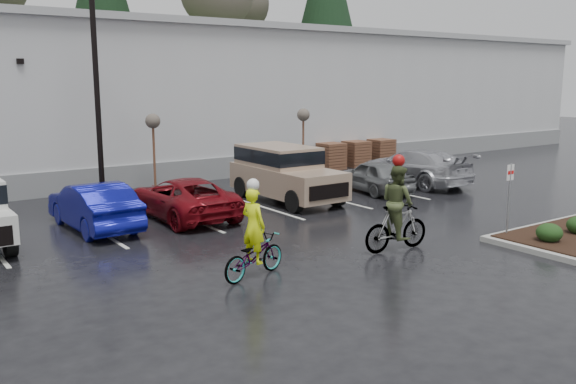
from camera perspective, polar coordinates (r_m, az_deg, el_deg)
ground at (r=15.71m, az=12.23°, el=-6.55°), size 120.00×120.00×0.00m
warehouse at (r=33.97m, az=-16.18°, el=8.59°), size 60.50×15.50×7.20m
wooded_ridge at (r=56.23m, az=-23.97°, el=8.04°), size 80.00×25.00×6.00m
lamppost at (r=23.24m, az=-17.66°, el=12.84°), size 0.50×1.00×9.22m
sapling_mid at (r=25.09m, az=-12.52°, el=6.11°), size 0.60×0.60×3.20m
sapling_east at (r=28.82m, az=1.44°, el=6.89°), size 0.60×0.60×3.20m
pallet_stack_a at (r=31.33m, az=4.01°, el=3.39°), size 1.20×1.20×1.35m
pallet_stack_b at (r=32.42m, az=6.35°, el=3.59°), size 1.20×1.20×1.35m
pallet_stack_c at (r=33.63m, az=8.65°, el=3.78°), size 1.20×1.20×1.35m
shrub_a at (r=18.15m, az=23.26°, el=-3.53°), size 0.70×0.70×0.52m
fire_lane_sign at (r=18.42m, az=19.99°, el=0.06°), size 0.30×0.05×2.20m
car_blue at (r=19.57m, az=-17.70°, el=-1.24°), size 1.70×4.47×1.46m
car_red at (r=20.46m, az=-9.79°, el=-0.54°), size 2.27×4.88×1.35m
suv_tan at (r=22.89m, az=-0.08°, el=1.68°), size 2.20×5.10×2.06m
car_grey at (r=25.03m, az=8.05°, el=1.49°), size 2.09×4.09×1.33m
car_far_silver at (r=27.11m, az=11.70°, el=2.34°), size 2.29×5.49×1.58m
cyclist_hivis at (r=14.16m, az=-3.23°, el=-5.17°), size 2.03×1.16×2.33m
cyclist_olive at (r=16.53m, az=10.15°, el=-2.28°), size 2.05×1.00×2.61m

